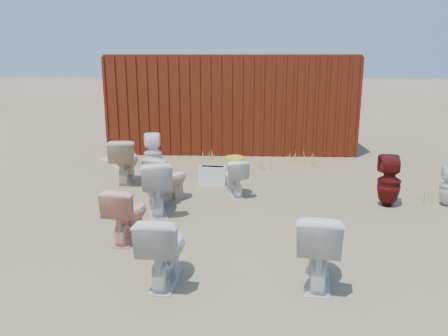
{
  "coord_description": "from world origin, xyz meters",
  "views": [
    {
      "loc": [
        0.33,
        -6.35,
        2.28
      ],
      "look_at": [
        0.0,
        0.6,
        0.55
      ],
      "focal_mm": 35.0,
      "sensor_mm": 36.0,
      "label": 1
    }
  ],
  "objects_px": {
    "toilet_front_a": "(156,186)",
    "toilet_front_maroon": "(389,181)",
    "shipping_container": "(232,102)",
    "loose_tank": "(213,175)",
    "toilet_front_c": "(164,248)",
    "toilet_back_a": "(153,153)",
    "toilet_front_e": "(318,247)",
    "toilet_back_yellowlid": "(234,177)",
    "toilet_back_beige_right": "(168,178)",
    "toilet_back_beige_left": "(125,161)",
    "toilet_front_pink": "(127,213)"
  },
  "relations": [
    {
      "from": "toilet_front_a",
      "to": "toilet_back_a",
      "type": "xyz_separation_m",
      "value": [
        -0.54,
        2.41,
        -0.01
      ]
    },
    {
      "from": "toilet_front_a",
      "to": "toilet_back_a",
      "type": "bearing_deg",
      "value": -93.09
    },
    {
      "from": "toilet_front_c",
      "to": "loose_tank",
      "type": "distance_m",
      "value": 3.74
    },
    {
      "from": "toilet_front_maroon",
      "to": "loose_tank",
      "type": "distance_m",
      "value": 3.1
    },
    {
      "from": "toilet_front_a",
      "to": "toilet_back_beige_right",
      "type": "height_order",
      "value": "toilet_front_a"
    },
    {
      "from": "shipping_container",
      "to": "toilet_front_maroon",
      "type": "distance_m",
      "value": 5.51
    },
    {
      "from": "shipping_container",
      "to": "toilet_front_pink",
      "type": "xyz_separation_m",
      "value": [
        -1.16,
        -6.32,
        -0.83
      ]
    },
    {
      "from": "toilet_front_a",
      "to": "toilet_back_yellowlid",
      "type": "relative_size",
      "value": 1.29
    },
    {
      "from": "toilet_front_c",
      "to": "toilet_back_beige_left",
      "type": "distance_m",
      "value": 4.01
    },
    {
      "from": "toilet_front_c",
      "to": "shipping_container",
      "type": "bearing_deg",
      "value": -90.15
    },
    {
      "from": "toilet_front_maroon",
      "to": "toilet_back_yellowlid",
      "type": "xyz_separation_m",
      "value": [
        -2.47,
        0.44,
        -0.08
      ]
    },
    {
      "from": "toilet_front_c",
      "to": "loose_tank",
      "type": "relative_size",
      "value": 1.55
    },
    {
      "from": "shipping_container",
      "to": "toilet_back_yellowlid",
      "type": "relative_size",
      "value": 9.25
    },
    {
      "from": "toilet_front_pink",
      "to": "toilet_back_yellowlid",
      "type": "bearing_deg",
      "value": -113.33
    },
    {
      "from": "toilet_front_pink",
      "to": "toilet_back_beige_right",
      "type": "distance_m",
      "value": 1.64
    },
    {
      "from": "toilet_back_beige_left",
      "to": "toilet_back_yellowlid",
      "type": "bearing_deg",
      "value": 157.44
    },
    {
      "from": "toilet_front_e",
      "to": "toilet_back_beige_left",
      "type": "xyz_separation_m",
      "value": [
        -3.02,
        3.7,
        0.02
      ]
    },
    {
      "from": "toilet_front_maroon",
      "to": "loose_tank",
      "type": "height_order",
      "value": "toilet_front_maroon"
    },
    {
      "from": "shipping_container",
      "to": "toilet_front_maroon",
      "type": "relative_size",
      "value": 7.39
    },
    {
      "from": "toilet_front_c",
      "to": "toilet_back_a",
      "type": "height_order",
      "value": "toilet_back_a"
    },
    {
      "from": "toilet_front_a",
      "to": "toilet_front_pink",
      "type": "height_order",
      "value": "toilet_front_a"
    },
    {
      "from": "toilet_front_a",
      "to": "toilet_back_yellowlid",
      "type": "xyz_separation_m",
      "value": [
        1.17,
        0.94,
        -0.09
      ]
    },
    {
      "from": "toilet_front_a",
      "to": "toilet_front_pink",
      "type": "xyz_separation_m",
      "value": [
        -0.16,
        -1.05,
        -0.05
      ]
    },
    {
      "from": "toilet_back_yellowlid",
      "to": "loose_tank",
      "type": "relative_size",
      "value": 1.3
    },
    {
      "from": "shipping_container",
      "to": "loose_tank",
      "type": "distance_m",
      "value": 3.82
    },
    {
      "from": "toilet_back_beige_right",
      "to": "toilet_back_yellowlid",
      "type": "relative_size",
      "value": 1.2
    },
    {
      "from": "toilet_front_c",
      "to": "toilet_back_beige_left",
      "type": "xyz_separation_m",
      "value": [
        -1.42,
        3.75,
        0.04
      ]
    },
    {
      "from": "toilet_back_a",
      "to": "loose_tank",
      "type": "height_order",
      "value": "toilet_back_a"
    },
    {
      "from": "shipping_container",
      "to": "toilet_back_beige_left",
      "type": "xyz_separation_m",
      "value": [
        -1.91,
        -3.65,
        -0.77
      ]
    },
    {
      "from": "toilet_front_maroon",
      "to": "toilet_back_a",
      "type": "distance_m",
      "value": 4.59
    },
    {
      "from": "loose_tank",
      "to": "toilet_front_a",
      "type": "bearing_deg",
      "value": -108.34
    },
    {
      "from": "toilet_back_a",
      "to": "toilet_back_yellowlid",
      "type": "xyz_separation_m",
      "value": [
        1.71,
        -1.47,
        -0.08
      ]
    },
    {
      "from": "toilet_front_maroon",
      "to": "toilet_back_a",
      "type": "relative_size",
      "value": 0.99
    },
    {
      "from": "loose_tank",
      "to": "toilet_front_maroon",
      "type": "bearing_deg",
      "value": -14.22
    },
    {
      "from": "toilet_back_a",
      "to": "toilet_back_beige_left",
      "type": "xyz_separation_m",
      "value": [
        -0.37,
        -0.78,
        0.02
      ]
    },
    {
      "from": "toilet_front_pink",
      "to": "toilet_front_maroon",
      "type": "bearing_deg",
      "value": -147.41
    },
    {
      "from": "toilet_front_c",
      "to": "toilet_back_a",
      "type": "bearing_deg",
      "value": -73.31
    },
    {
      "from": "toilet_back_a",
      "to": "toilet_front_pink",
      "type": "bearing_deg",
      "value": 82.18
    },
    {
      "from": "toilet_front_maroon",
      "to": "toilet_back_beige_right",
      "type": "xyz_separation_m",
      "value": [
        -3.55,
        0.08,
        -0.02
      ]
    },
    {
      "from": "toilet_front_a",
      "to": "toilet_back_yellowlid",
      "type": "bearing_deg",
      "value": -156.9
    },
    {
      "from": "toilet_front_maroon",
      "to": "toilet_back_beige_left",
      "type": "distance_m",
      "value": 4.68
    },
    {
      "from": "shipping_container",
      "to": "loose_tank",
      "type": "height_order",
      "value": "shipping_container"
    },
    {
      "from": "toilet_front_pink",
      "to": "toilet_back_a",
      "type": "bearing_deg",
      "value": -73.31
    },
    {
      "from": "shipping_container",
      "to": "toilet_front_pink",
      "type": "height_order",
      "value": "shipping_container"
    },
    {
      "from": "toilet_front_c",
      "to": "toilet_front_a",
      "type": "bearing_deg",
      "value": -72.84
    },
    {
      "from": "toilet_front_c",
      "to": "toilet_back_yellowlid",
      "type": "relative_size",
      "value": 1.19
    },
    {
      "from": "toilet_back_beige_left",
      "to": "toilet_back_a",
      "type": "bearing_deg",
      "value": -119.62
    },
    {
      "from": "toilet_front_a",
      "to": "toilet_front_maroon",
      "type": "bearing_deg",
      "value": 172.1
    },
    {
      "from": "toilet_back_beige_right",
      "to": "toilet_back_yellowlid",
      "type": "bearing_deg",
      "value": -128.57
    },
    {
      "from": "toilet_front_maroon",
      "to": "toilet_front_e",
      "type": "xyz_separation_m",
      "value": [
        -1.53,
        -2.57,
        0.0
      ]
    }
  ]
}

